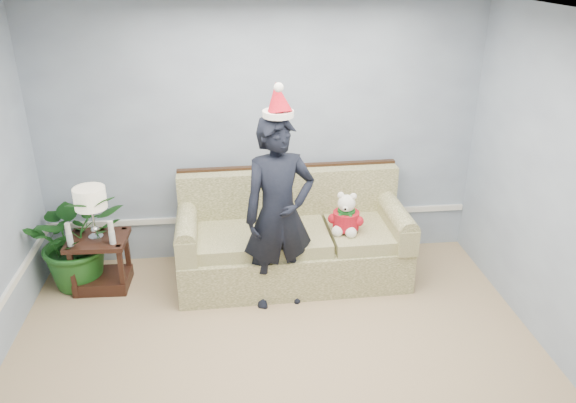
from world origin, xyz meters
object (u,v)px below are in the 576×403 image
(side_table, at_px, (102,268))
(man, at_px, (279,215))
(table_lamp, at_px, (90,200))
(houseplant, at_px, (77,238))
(teddy_bear, at_px, (346,218))
(sofa, at_px, (292,241))

(side_table, bearing_deg, man, -14.12)
(table_lamp, height_order, houseplant, table_lamp)
(houseplant, xyz_separation_m, teddy_bear, (2.62, -0.24, 0.20))
(side_table, bearing_deg, table_lamp, -136.36)
(houseplant, bearing_deg, side_table, -22.51)
(side_table, bearing_deg, houseplant, 157.49)
(houseplant, relative_size, teddy_bear, 2.44)
(houseplant, distance_m, man, 2.05)
(sofa, distance_m, teddy_bear, 0.64)
(man, xyz_separation_m, teddy_bear, (0.68, 0.28, -0.20))
(side_table, bearing_deg, teddy_bear, -3.65)
(sofa, bearing_deg, man, -111.14)
(side_table, relative_size, teddy_bear, 1.38)
(table_lamp, bearing_deg, man, -13.85)
(table_lamp, bearing_deg, houseplant, 155.20)
(houseplant, height_order, man, man)
(side_table, xyz_separation_m, houseplant, (-0.21, 0.09, 0.30))
(teddy_bear, bearing_deg, table_lamp, -164.82)
(man, bearing_deg, houseplant, 151.83)
(table_lamp, xyz_separation_m, teddy_bear, (2.41, -0.15, -0.24))
(table_lamp, height_order, man, man)
(sofa, distance_m, man, 0.74)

